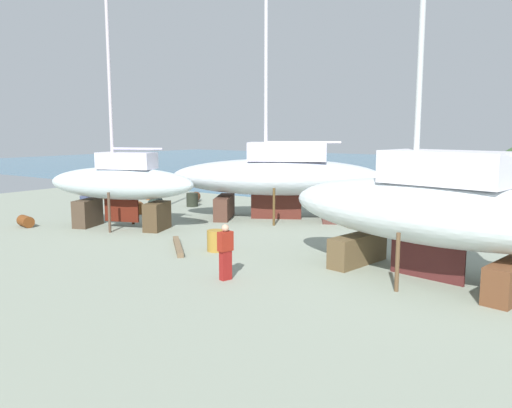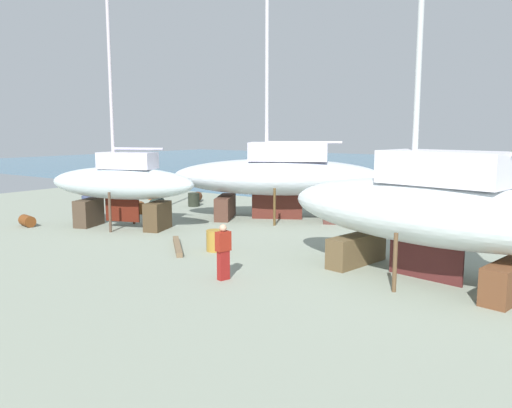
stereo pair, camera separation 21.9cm
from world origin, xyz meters
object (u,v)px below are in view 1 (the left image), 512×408
Objects in this scene: sailboat_far_slipway at (430,209)px; barrel_rust_far at (216,241)px; barrel_rust_near at (195,197)px; sailboat_small_center at (121,184)px; barrel_tipped_left at (139,208)px; barrel_rust_mid at (156,203)px; barrel_tipped_right at (192,200)px; barrel_tipped_center at (86,204)px; barrel_by_slipway at (26,221)px; sailboat_mid_port at (277,176)px; worker at (225,251)px; barrel_tar_black at (150,192)px.

barrel_rust_far is at bearing 16.67° from sailboat_far_slipway.
sailboat_small_center is at bearing -69.73° from barrel_rust_near.
barrel_tipped_left is 1.06× the size of barrel_rust_mid.
sailboat_far_slipway is 18.87× the size of barrel_rust_near.
barrel_tipped_right reaches higher than barrel_rust_far.
barrel_tipped_center is at bearing -153.67° from barrel_tipped_left.
sailboat_mid_port is at bearing 45.17° from barrel_by_slipway.
sailboat_far_slipway reaches higher than worker.
worker is 18.76m from barrel_tar_black.
worker is 1.96× the size of barrel_tipped_left.
sailboat_mid_port is at bearing 104.65° from barrel_rust_far.
barrel_tipped_right is at bearing 136.39° from barrel_rust_far.
sailboat_small_center is at bearing -52.69° from barrel_tipped_left.
sailboat_mid_port is 7.56m from sailboat_small_center.
worker is (4.43, -9.78, -1.32)m from sailboat_mid_port.
barrel_rust_near is (0.82, 10.76, 0.03)m from barrel_by_slipway.
barrel_by_slipway is at bearing -94.35° from barrel_rust_near.
barrel_tipped_right reaches higher than barrel_tipped_left.
barrel_by_slipway is 10.14m from barrel_tar_black.
barrel_rust_far is at bearing -14.38° from barrel_tipped_center.
worker is 17.05m from barrel_rust_near.
sailboat_far_slipway is 17.73m from barrel_rust_mid.
sailboat_far_slipway is at bearing -11.90° from barrel_tipped_left.
barrel_rust_far is at bearing 7.52° from barrel_by_slipway.
sailboat_small_center is 6.07m from barrel_rust_mid.
barrel_rust_near is (-9.45, 9.40, -0.10)m from barrel_rust_far.
barrel_tar_black is (-10.60, 1.43, -1.72)m from sailboat_mid_port.
sailboat_far_slipway is 20.13× the size of barrel_tipped_left.
barrel_rust_mid is (0.90, 7.35, 0.05)m from barrel_by_slipway.
sailboat_mid_port reaches higher than barrel_rust_near.
barrel_rust_mid is (-11.95, 8.67, -0.56)m from worker.
sailboat_far_slipway is 19.83× the size of barrel_by_slipway.
barrel_tipped_center reaches higher than barrel_by_slipway.
barrel_tipped_center is (-9.72, -4.14, -1.75)m from sailboat_mid_port.
barrel_tipped_left is 3.62m from barrel_tipped_right.
sailboat_far_slipway is 21.46m from barrel_tar_black.
barrel_by_slipway is 0.93× the size of barrel_tar_black.
sailboat_mid_port is 7.77m from barrel_tipped_left.
barrel_tipped_left is 0.92× the size of barrel_tar_black.
sailboat_small_center reaches higher than barrel_by_slipway.
sailboat_mid_port is 1.24× the size of sailboat_small_center.
barrel_tipped_right is at bearing -29.32° from worker.
barrel_tipped_left is (-16.37, 3.45, -1.83)m from sailboat_far_slipway.
sailboat_far_slipway reaches higher than barrel_by_slipway.
barrel_by_slipway is at bearing 15.79° from sailboat_mid_port.
sailboat_small_center is at bearing 31.32° from barrel_by_slipway.
barrel_tar_black is at bearing 130.42° from barrel_tipped_left.
barrel_rust_mid is at bearing -6.82° from sailboat_far_slipway.
barrel_tipped_left reaches higher than barrel_by_slipway.
worker reaches higher than barrel_tipped_center.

